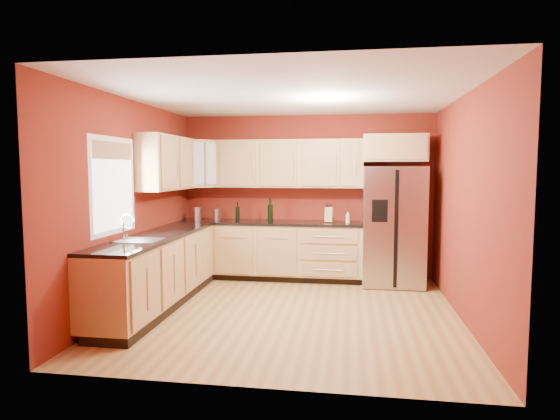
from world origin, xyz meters
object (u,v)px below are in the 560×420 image
object	(u,v)px
wine_bottle_a	(270,210)
knife_block	(329,215)
canister_left	(197,214)
soap_dispenser	(348,217)
refrigerator	(393,226)

from	to	relation	value
wine_bottle_a	knife_block	size ratio (longest dim) A/B	1.62
wine_bottle_a	knife_block	xyz separation A→B (m)	(0.91, 0.07, -0.07)
canister_left	knife_block	xyz separation A→B (m)	(2.10, 0.06, 0.01)
wine_bottle_a	soap_dispenser	bearing A→B (deg)	1.99
refrigerator	soap_dispenser	bearing A→B (deg)	176.51
canister_left	soap_dispenser	bearing A→B (deg)	0.72
wine_bottle_a	knife_block	distance (m)	0.91
refrigerator	wine_bottle_a	distance (m)	1.88
refrigerator	wine_bottle_a	xyz separation A→B (m)	(-1.87, -0.00, 0.22)
canister_left	knife_block	distance (m)	2.10
wine_bottle_a	soap_dispenser	distance (m)	1.20
canister_left	wine_bottle_a	bearing A→B (deg)	-0.55
refrigerator	canister_left	world-z (taller)	refrigerator
canister_left	soap_dispenser	distance (m)	2.39
refrigerator	soap_dispenser	xyz separation A→B (m)	(-0.68, 0.04, 0.12)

